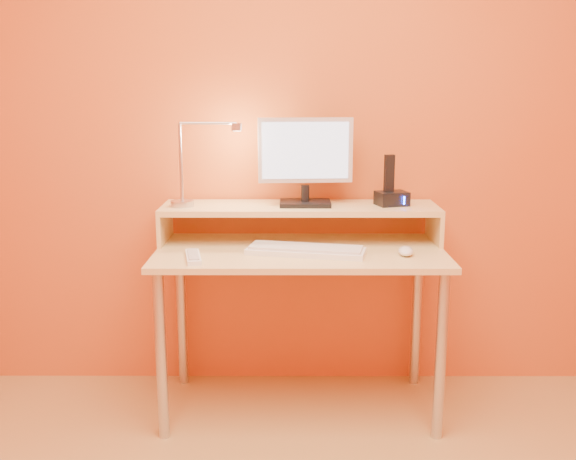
{
  "coord_description": "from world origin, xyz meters",
  "views": [
    {
      "loc": [
        -0.05,
        -1.49,
        1.39
      ],
      "look_at": [
        -0.05,
        1.13,
        0.81
      ],
      "focal_mm": 41.01,
      "sensor_mm": 36.0,
      "label": 1
    }
  ],
  "objects_px": {
    "phone_dock": "(392,198)",
    "mouse": "(406,251)",
    "lamp_base": "(182,204)",
    "monitor_panel": "(305,150)",
    "keyboard": "(306,251)",
    "remote_control": "(193,257)"
  },
  "relations": [
    {
      "from": "monitor_panel",
      "to": "keyboard",
      "type": "bearing_deg",
      "value": -94.78
    },
    {
      "from": "phone_dock",
      "to": "remote_control",
      "type": "xyz_separation_m",
      "value": [
        -0.82,
        -0.32,
        -0.18
      ]
    },
    {
      "from": "monitor_panel",
      "to": "keyboard",
      "type": "relative_size",
      "value": 0.85
    },
    {
      "from": "mouse",
      "to": "remote_control",
      "type": "xyz_separation_m",
      "value": [
        -0.85,
        -0.06,
        -0.01
      ]
    },
    {
      "from": "phone_dock",
      "to": "mouse",
      "type": "distance_m",
      "value": 0.3
    },
    {
      "from": "lamp_base",
      "to": "keyboard",
      "type": "relative_size",
      "value": 0.21
    },
    {
      "from": "keyboard",
      "to": "lamp_base",
      "type": "bearing_deg",
      "value": 171.48
    },
    {
      "from": "phone_dock",
      "to": "keyboard",
      "type": "xyz_separation_m",
      "value": [
        -0.38,
        -0.23,
        -0.18
      ]
    },
    {
      "from": "lamp_base",
      "to": "keyboard",
      "type": "xyz_separation_m",
      "value": [
        0.53,
        -0.2,
        -0.16
      ]
    },
    {
      "from": "phone_dock",
      "to": "remote_control",
      "type": "distance_m",
      "value": 0.9
    },
    {
      "from": "lamp_base",
      "to": "phone_dock",
      "type": "bearing_deg",
      "value": 1.9
    },
    {
      "from": "phone_dock",
      "to": "mouse",
      "type": "height_order",
      "value": "phone_dock"
    },
    {
      "from": "lamp_base",
      "to": "monitor_panel",
      "type": "bearing_deg",
      "value": 4.32
    },
    {
      "from": "lamp_base",
      "to": "mouse",
      "type": "bearing_deg",
      "value": -13.32
    },
    {
      "from": "monitor_panel",
      "to": "lamp_base",
      "type": "xyz_separation_m",
      "value": [
        -0.53,
        -0.04,
        -0.23
      ]
    },
    {
      "from": "monitor_panel",
      "to": "phone_dock",
      "type": "distance_m",
      "value": 0.43
    },
    {
      "from": "phone_dock",
      "to": "mouse",
      "type": "bearing_deg",
      "value": -100.73
    },
    {
      "from": "keyboard",
      "to": "mouse",
      "type": "xyz_separation_m",
      "value": [
        0.4,
        -0.02,
        0.01
      ]
    },
    {
      "from": "lamp_base",
      "to": "phone_dock",
      "type": "distance_m",
      "value": 0.91
    },
    {
      "from": "keyboard",
      "to": "remote_control",
      "type": "distance_m",
      "value": 0.45
    },
    {
      "from": "keyboard",
      "to": "monitor_panel",
      "type": "bearing_deg",
      "value": 101.51
    },
    {
      "from": "lamp_base",
      "to": "mouse",
      "type": "xyz_separation_m",
      "value": [
        0.93,
        -0.22,
        -0.15
      ]
    }
  ]
}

